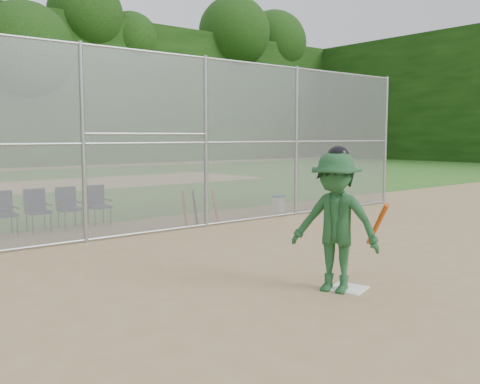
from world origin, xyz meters
TOP-DOWN VIEW (x-y plane):
  - ground at (0.00, 0.00)m, footprint 100.00×100.00m
  - grass_strip at (0.00, 18.00)m, footprint 100.00×100.00m
  - dirt_patch_far at (0.00, 18.00)m, footprint 24.00×24.00m
  - backstop_fence at (0.00, 5.00)m, footprint 16.09×0.09m
  - home_plate at (-0.50, -0.53)m, footprint 0.59×0.59m
  - batter_at_plate at (-0.73, -0.47)m, footprint 1.15×1.42m
  - water_cooler at (4.03, 5.72)m, footprint 0.38×0.38m
  - spare_bats at (1.10, 5.39)m, footprint 0.96×0.30m
  - chair_2 at (-3.06, 6.80)m, footprint 0.54×0.52m
  - chair_3 at (-2.34, 6.80)m, footprint 0.54×0.52m
  - chair_4 at (-1.61, 6.80)m, footprint 0.54×0.52m
  - chair_5 at (-0.89, 6.80)m, footprint 0.54×0.52m

SIDE VIEW (x-z plane):
  - ground at x=0.00m, z-range 0.00..0.00m
  - grass_strip at x=0.00m, z-range 0.01..0.01m
  - dirt_patch_far at x=0.00m, z-range 0.01..0.01m
  - home_plate at x=-0.50m, z-range 0.00..0.02m
  - water_cooler at x=4.03m, z-range 0.00..0.48m
  - spare_bats at x=1.10m, z-range 0.00..0.84m
  - chair_2 at x=-3.06m, z-range 0.00..0.96m
  - chair_3 at x=-2.34m, z-range 0.00..0.96m
  - chair_4 at x=-1.61m, z-range 0.00..0.96m
  - chair_5 at x=-0.89m, z-range 0.00..0.96m
  - batter_at_plate at x=-0.73m, z-range -0.03..1.99m
  - backstop_fence at x=0.00m, z-range 0.07..4.07m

